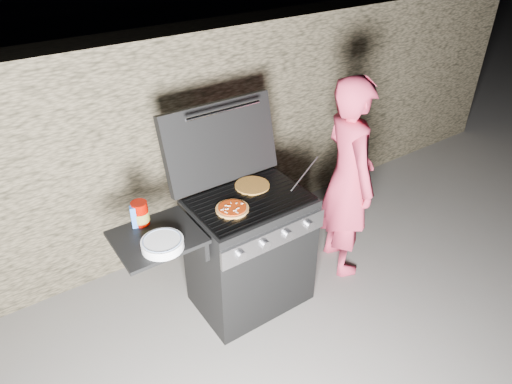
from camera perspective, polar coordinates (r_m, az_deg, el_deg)
ground at (r=3.61m, az=-0.67°, el=-13.01°), size 50.00×50.00×0.00m
stone_wall at (r=3.84m, az=-9.60°, el=6.15°), size 8.00×0.35×1.80m
gas_grill at (r=3.21m, az=-4.48°, el=-9.11°), size 1.34×0.79×0.91m
pizza_topped at (r=2.92m, az=-2.99°, el=-2.05°), size 0.27×0.27×0.02m
pizza_plain at (r=3.16m, az=-0.47°, el=0.82°), size 0.26×0.26×0.01m
sauce_jar at (r=2.87m, az=-14.26°, el=-2.57°), size 0.13×0.13×0.16m
blue_carton at (r=2.85m, az=-14.69°, el=-2.99°), size 0.08×0.06×0.15m
plate_stack at (r=2.68m, az=-11.60°, el=-6.39°), size 0.32×0.32×0.06m
person at (r=3.52m, az=11.40°, el=1.62°), size 0.54×0.68×1.62m
tongs at (r=3.25m, az=6.13°, el=2.31°), size 0.38×0.18×0.08m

